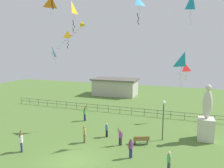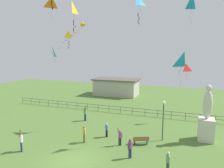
{
  "view_description": "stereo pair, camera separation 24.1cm",
  "coord_description": "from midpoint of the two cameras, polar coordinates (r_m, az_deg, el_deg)",
  "views": [
    {
      "loc": [
        8.1,
        -13.85,
        8.73
      ],
      "look_at": [
        0.97,
        6.44,
        5.39
      ],
      "focal_mm": 33.87,
      "sensor_mm": 36.0,
      "label": 1
    },
    {
      "loc": [
        8.33,
        -13.77,
        8.73
      ],
      "look_at": [
        0.97,
        6.44,
        5.39
      ],
      "focal_mm": 33.87,
      "sensor_mm": 36.0,
      "label": 2
    }
  ],
  "objects": [
    {
      "name": "kite_5",
      "position": [
        26.11,
        -11.15,
        19.3
      ],
      "size": [
        0.82,
        0.93,
        3.42
      ],
      "color": "yellow"
    },
    {
      "name": "lamppost",
      "position": [
        21.26,
        13.39,
        -7.19
      ],
      "size": [
        0.36,
        0.36,
        4.02
      ],
      "color": "#38383D",
      "rests_on": "ground_plane"
    },
    {
      "name": "statue_monument",
      "position": [
        22.97,
        23.81,
        -9.21
      ],
      "size": [
        1.48,
        1.48,
        5.57
      ],
      "color": "beige",
      "rests_on": "ground_plane"
    },
    {
      "name": "kite_0",
      "position": [
        26.47,
        6.43,
        20.82
      ],
      "size": [
        1.34,
        1.33,
        3.19
      ],
      "color": "#198CD1"
    },
    {
      "name": "person_1",
      "position": [
        27.17,
        -7.64,
        -7.77
      ],
      "size": [
        0.5,
        0.42,
        2.01
      ],
      "color": "navy",
      "rests_on": "ground_plane"
    },
    {
      "name": "person_6",
      "position": [
        20.29,
        1.9,
        -13.91
      ],
      "size": [
        0.48,
        0.3,
        1.78
      ],
      "color": "black",
      "rests_on": "ground_plane"
    },
    {
      "name": "person_2",
      "position": [
        20.65,
        -23.67,
        -13.85
      ],
      "size": [
        0.44,
        0.49,
        2.05
      ],
      "color": "navy",
      "rests_on": "ground_plane"
    },
    {
      "name": "streamer_kite",
      "position": [
        26.03,
        -8.88,
        15.41
      ],
      "size": [
        4.59,
        1.53,
        3.27
      ],
      "color": "yellow"
    },
    {
      "name": "park_bench",
      "position": [
        20.76,
        7.56,
        -14.72
      ],
      "size": [
        1.54,
        0.95,
        0.85
      ],
      "color": "olive",
      "rests_on": "ground_plane"
    },
    {
      "name": "kite_7",
      "position": [
        28.02,
        18.84,
        4.14
      ],
      "size": [
        1.07,
        0.99,
        2.04
      ],
      "color": "red"
    },
    {
      "name": "person_5",
      "position": [
        16.73,
        14.72,
        -19.3
      ],
      "size": [
        0.34,
        0.39,
        1.6
      ],
      "color": "#3F4C47",
      "rests_on": "ground_plane"
    },
    {
      "name": "person_4",
      "position": [
        21.01,
        -7.82,
        -13.02
      ],
      "size": [
        0.36,
        0.39,
        1.64
      ],
      "color": "brown",
      "rests_on": "ground_plane"
    },
    {
      "name": "kite_3",
      "position": [
        22.32,
        -16.27,
        8.26
      ],
      "size": [
        0.87,
        0.87,
        2.21
      ],
      "color": "#198CD1"
    },
    {
      "name": "person_0",
      "position": [
        22.13,
        -1.75,
        -12.02
      ],
      "size": [
        0.4,
        0.28,
        1.49
      ],
      "color": "black",
      "rests_on": "ground_plane"
    },
    {
      "name": "ground_plane",
      "position": [
        18.29,
        -10.62,
        -19.86
      ],
      "size": [
        80.0,
        80.0,
        0.0
      ],
      "primitive_type": "plane",
      "color": "#517533"
    },
    {
      "name": "kite_2",
      "position": [
        32.19,
        -12.09,
        12.79
      ],
      "size": [
        0.97,
        0.7,
        2.59
      ],
      "color": "yellow"
    },
    {
      "name": "kite_8",
      "position": [
        26.13,
        -16.29,
        20.31
      ],
      "size": [
        1.18,
        1.3,
        2.52
      ],
      "color": "orange"
    },
    {
      "name": "waterfront_railing",
      "position": [
        30.21,
        2.13,
        -6.73
      ],
      "size": [
        36.05,
        0.06,
        0.95
      ],
      "color": "#4C4742",
      "rests_on": "ground_plane"
    },
    {
      "name": "kite_4",
      "position": [
        17.03,
        18.57,
        5.86
      ],
      "size": [
        1.06,
        1.08,
        2.76
      ],
      "color": "#198CD1"
    },
    {
      "name": "pavilion_building",
      "position": [
        42.6,
        0.72,
        -0.71
      ],
      "size": [
        8.96,
        5.21,
        3.31
      ],
      "color": "#B7B2A3",
      "rests_on": "ground_plane"
    },
    {
      "name": "person_3",
      "position": [
        18.13,
        4.7,
        -16.6
      ],
      "size": [
        0.32,
        0.44,
        1.67
      ],
      "color": "navy",
      "rests_on": "ground_plane"
    },
    {
      "name": "kite_1",
      "position": [
        22.39,
        20.52,
        19.97
      ],
      "size": [
        0.85,
        0.95,
        2.81
      ],
      "color": "#198CD1"
    }
  ]
}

